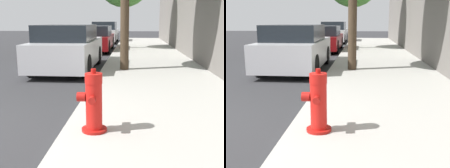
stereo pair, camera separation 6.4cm
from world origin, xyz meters
TOP-DOWN VIEW (x-y plane):
  - sidewalk_slab at (3.35, 0.00)m, footprint 3.01×40.00m
  - fire_hydrant at (2.25, -0.01)m, footprint 0.36×0.38m
  - parked_car_near at (0.74, 5.30)m, footprint 1.71×3.97m
  - parked_car_mid at (0.81, 11.03)m, footprint 1.73×4.23m
  - parked_car_far at (0.77, 16.91)m, footprint 1.70×4.43m

SIDE VIEW (x-z plane):
  - sidewalk_slab at x=3.35m, z-range 0.00..0.15m
  - fire_hydrant at x=2.25m, z-range 0.12..0.91m
  - parked_car_mid at x=0.81m, z-range -0.01..1.26m
  - parked_car_near at x=0.74m, z-range -0.02..1.37m
  - parked_car_far at x=0.77m, z-range -0.03..1.43m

